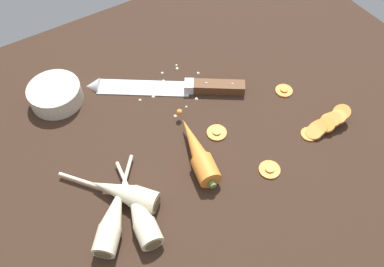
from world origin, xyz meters
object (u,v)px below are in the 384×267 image
at_px(parsnip_mid_left, 124,193).
at_px(carrot_slice_stray_near, 284,90).
at_px(carrot_slice_stack, 325,124).
at_px(prep_bowl, 55,94).
at_px(whole_carrot, 198,152).
at_px(chefs_knife, 163,87).
at_px(parsnip_front, 113,218).
at_px(parsnip_mid_right, 140,215).
at_px(carrot_slice_stray_mid, 270,169).
at_px(carrot_slice_stray_far, 217,132).

bearing_deg(parsnip_mid_left, carrot_slice_stray_near, 6.99).
distance_m(carrot_slice_stack, prep_bowl, 0.56).
bearing_deg(whole_carrot, carrot_slice_stack, -16.41).
distance_m(chefs_knife, parsnip_front, 0.32).
bearing_deg(parsnip_front, whole_carrot, 10.94).
bearing_deg(carrot_slice_stack, parsnip_mid_left, 170.18).
relative_size(carrot_slice_stack, prep_bowl, 1.03).
height_order(carrot_slice_stack, prep_bowl, prep_bowl).
bearing_deg(carrot_slice_stack, parsnip_mid_right, 177.36).
bearing_deg(parsnip_mid_right, chefs_knife, 53.50).
bearing_deg(parsnip_mid_left, chefs_knife, 46.06).
distance_m(carrot_slice_stray_near, carrot_slice_stray_mid, 0.21).
height_order(parsnip_mid_right, prep_bowl, same).
bearing_deg(carrot_slice_stray_far, carrot_slice_stray_near, 5.11).
relative_size(parsnip_front, carrot_slice_stray_near, 4.44).
relative_size(parsnip_mid_left, prep_bowl, 1.51).
relative_size(carrot_slice_stray_near, carrot_slice_stray_mid, 0.92).
bearing_deg(carrot_slice_stack, carrot_slice_stray_far, 151.31).
bearing_deg(parsnip_mid_right, carrot_slice_stray_near, 14.27).
xyz_separation_m(chefs_knife, carrot_slice_stray_far, (0.03, -0.16, -0.00)).
relative_size(whole_carrot, parsnip_mid_right, 1.02).
distance_m(carrot_slice_stack, carrot_slice_stray_mid, 0.16).
relative_size(parsnip_mid_right, carrot_slice_stray_far, 4.56).
height_order(chefs_knife, prep_bowl, prep_bowl).
height_order(chefs_knife, carrot_slice_stray_mid, chefs_knife).
xyz_separation_m(parsnip_mid_right, carrot_slice_stack, (0.41, -0.02, -0.01)).
bearing_deg(parsnip_mid_right, carrot_slice_stray_mid, -8.73).
bearing_deg(parsnip_mid_left, carrot_slice_stray_far, 8.58).
bearing_deg(carrot_slice_stray_mid, carrot_slice_stray_far, 105.83).
height_order(carrot_slice_stray_mid, prep_bowl, prep_bowl).
bearing_deg(carrot_slice_stray_far, carrot_slice_stack, -28.69).
bearing_deg(carrot_slice_stray_mid, prep_bowl, 126.05).
relative_size(parsnip_mid_right, prep_bowl, 1.67).
xyz_separation_m(whole_carrot, prep_bowl, (-0.17, 0.28, 0.00)).
bearing_deg(parsnip_mid_right, parsnip_mid_left, 95.36).
xyz_separation_m(parsnip_front, parsnip_mid_right, (0.04, -0.02, 0.00)).
xyz_separation_m(chefs_knife, parsnip_mid_right, (-0.18, -0.25, 0.01)).
bearing_deg(carrot_slice_stray_far, prep_bowl, 133.46).
distance_m(parsnip_front, carrot_slice_stray_near, 0.45).
xyz_separation_m(parsnip_front, carrot_slice_stack, (0.45, -0.04, -0.01)).
distance_m(whole_carrot, parsnip_mid_left, 0.16).
height_order(parsnip_front, carrot_slice_stray_far, parsnip_front).
bearing_deg(parsnip_mid_left, carrot_slice_stray_mid, -19.59).
height_order(chefs_knife, parsnip_mid_left, parsnip_mid_left).
bearing_deg(parsnip_front, prep_bowl, 86.60).
xyz_separation_m(carrot_slice_stray_near, carrot_slice_stray_far, (-0.19, -0.02, -0.00)).
bearing_deg(chefs_knife, carrot_slice_stack, -50.17).
relative_size(chefs_knife, carrot_slice_stack, 2.70).
relative_size(whole_carrot, carrot_slice_stack, 1.66).
height_order(parsnip_mid_right, carrot_slice_stray_near, parsnip_mid_right).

